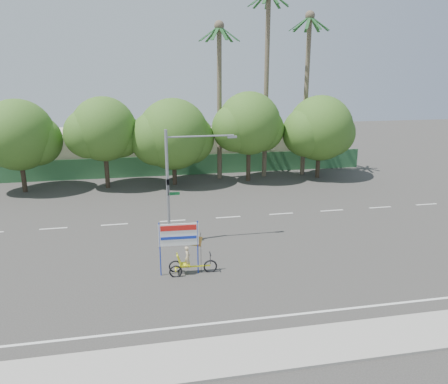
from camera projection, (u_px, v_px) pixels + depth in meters
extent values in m
plane|color=#33302D|center=(222.00, 268.00, 23.58)|extent=(120.00, 120.00, 0.00)
cube|color=gray|center=(259.00, 352.00, 16.48)|extent=(50.00, 2.40, 0.12)
cube|color=#336B3D|center=(182.00, 165.00, 43.59)|extent=(38.00, 0.08, 2.00)
cube|color=beige|center=(82.00, 151.00, 45.72)|extent=(12.00, 8.00, 4.00)
cube|color=beige|center=(248.00, 147.00, 49.09)|extent=(14.00, 8.00, 3.60)
cylinder|color=#473828|center=(23.00, 172.00, 37.50)|extent=(0.40, 0.40, 3.52)
sphere|color=#284F17|center=(18.00, 135.00, 36.62)|extent=(6.00, 6.00, 6.00)
sphere|color=#284F17|center=(37.00, 140.00, 37.30)|extent=(4.32, 4.32, 4.32)
sphere|color=#284F17|center=(0.00, 140.00, 36.22)|extent=(4.56, 4.56, 4.56)
cylinder|color=#473828|center=(107.00, 167.00, 38.76)|extent=(0.40, 0.40, 3.74)
sphere|color=#284F17|center=(104.00, 129.00, 37.82)|extent=(5.60, 5.60, 5.60)
sphere|color=#284F17|center=(119.00, 135.00, 38.50)|extent=(4.03, 4.03, 4.03)
sphere|color=#284F17|center=(89.00, 134.00, 37.45)|extent=(4.26, 4.26, 4.26)
cylinder|color=#473828|center=(174.00, 167.00, 39.92)|extent=(0.40, 0.40, 3.30)
sphere|color=#284F17|center=(173.00, 134.00, 39.10)|extent=(6.40, 6.40, 6.40)
sphere|color=#284F17|center=(189.00, 139.00, 39.79)|extent=(4.61, 4.61, 4.61)
sphere|color=#284F17|center=(157.00, 138.00, 38.68)|extent=(4.86, 4.86, 4.86)
cylinder|color=#473828|center=(248.00, 161.00, 41.13)|extent=(0.40, 0.40, 3.87)
sphere|color=#284F17|center=(249.00, 123.00, 40.17)|extent=(5.80, 5.80, 5.80)
sphere|color=#284F17|center=(262.00, 129.00, 40.86)|extent=(4.18, 4.18, 4.18)
sphere|color=#284F17|center=(236.00, 128.00, 39.79)|extent=(4.41, 4.41, 4.41)
cylinder|color=#473828|center=(318.00, 160.00, 42.48)|extent=(0.40, 0.40, 3.43)
sphere|color=#284F17|center=(320.00, 128.00, 41.63)|extent=(6.20, 6.20, 6.20)
sphere|color=#284F17|center=(332.00, 133.00, 42.32)|extent=(4.46, 4.46, 4.46)
sphere|color=#284F17|center=(307.00, 132.00, 41.22)|extent=(4.71, 4.71, 4.71)
cylinder|color=#70604C|center=(266.00, 88.00, 41.11)|extent=(0.44, 0.44, 17.00)
cube|color=#1C4C21|center=(274.00, 0.00, 39.66)|extent=(1.65, 1.44, 1.36)
cube|color=#1C4C21|center=(267.00, 0.00, 39.86)|extent=(0.61, 1.93, 1.36)
cube|color=#1C4C21|center=(261.00, 0.00, 39.64)|extent=(1.20, 1.80, 1.36)
cylinder|color=#70604C|center=(306.00, 99.00, 42.12)|extent=(0.44, 0.44, 15.00)
sphere|color=#70604C|center=(310.00, 16.00, 40.06)|extent=(0.90, 0.90, 0.90)
cube|color=#1C4C21|center=(319.00, 23.00, 40.42)|extent=(1.91, 0.28, 1.36)
cube|color=#1C4C21|center=(314.00, 24.00, 40.95)|extent=(1.65, 1.44, 1.36)
cube|color=#1C4C21|center=(308.00, 24.00, 41.15)|extent=(0.61, 1.93, 1.36)
cube|color=#1C4C21|center=(302.00, 24.00, 40.92)|extent=(1.20, 1.80, 1.36)
cube|color=#1C4C21|center=(299.00, 23.00, 40.38)|extent=(1.89, 0.92, 1.36)
cube|color=#1C4C21|center=(302.00, 23.00, 39.77)|extent=(1.89, 0.92, 1.36)
cube|color=#1C4C21|center=(308.00, 22.00, 39.39)|extent=(1.20, 1.80, 1.36)
cube|color=#1C4C21|center=(315.00, 22.00, 39.40)|extent=(0.61, 1.93, 1.36)
cube|color=#1C4C21|center=(320.00, 23.00, 39.80)|extent=(1.65, 1.44, 1.36)
cylinder|color=#70604C|center=(219.00, 105.00, 40.70)|extent=(0.44, 0.44, 14.00)
sphere|color=#70604C|center=(219.00, 26.00, 38.77)|extent=(0.90, 0.90, 0.90)
cube|color=#1C4C21|center=(230.00, 34.00, 39.12)|extent=(1.91, 0.28, 1.36)
cube|color=#1C4C21|center=(226.00, 34.00, 39.66)|extent=(1.65, 1.44, 1.36)
cube|color=#1C4C21|center=(219.00, 34.00, 39.86)|extent=(0.61, 1.93, 1.36)
cube|color=#1C4C21|center=(212.00, 34.00, 39.63)|extent=(1.20, 1.80, 1.36)
cube|color=#1C4C21|center=(209.00, 33.00, 39.09)|extent=(1.89, 0.92, 1.36)
cube|color=#1C4C21|center=(210.00, 33.00, 38.48)|extent=(1.89, 0.92, 1.36)
cube|color=#1C4C21|center=(216.00, 33.00, 38.09)|extent=(1.20, 1.80, 1.36)
cube|color=#1C4C21|center=(223.00, 33.00, 38.11)|extent=(0.61, 1.93, 1.36)
cube|color=#1C4C21|center=(228.00, 33.00, 38.51)|extent=(1.65, 1.44, 1.36)
cylinder|color=gray|center=(170.00, 242.00, 26.88)|extent=(1.10, 1.10, 0.10)
cylinder|color=gray|center=(168.00, 188.00, 25.93)|extent=(0.18, 0.18, 7.00)
cylinder|color=gray|center=(200.00, 136.00, 25.46)|extent=(4.00, 0.10, 0.10)
cube|color=gray|center=(232.00, 137.00, 25.83)|extent=(0.55, 0.20, 0.12)
imported|color=black|center=(168.00, 188.00, 25.69)|extent=(0.16, 0.20, 1.00)
cube|color=#14662D|center=(174.00, 194.00, 26.09)|extent=(0.70, 0.04, 0.18)
torus|color=black|center=(210.00, 266.00, 22.98)|extent=(0.73, 0.12, 0.73)
torus|color=black|center=(175.00, 267.00, 23.01)|extent=(0.68, 0.11, 0.68)
torus|color=black|center=(176.00, 272.00, 22.44)|extent=(0.68, 0.11, 0.68)
cube|color=yellow|center=(193.00, 266.00, 22.83)|extent=(1.83, 0.15, 0.06)
cube|color=yellow|center=(175.00, 269.00, 22.72)|extent=(0.09, 0.65, 0.05)
cube|color=yellow|center=(185.00, 264.00, 22.73)|extent=(0.56, 0.48, 0.06)
cube|color=yellow|center=(179.00, 259.00, 22.61)|extent=(0.26, 0.46, 0.58)
cylinder|color=black|center=(210.00, 259.00, 22.86)|extent=(0.03, 0.03, 0.59)
cube|color=black|center=(210.00, 254.00, 22.78)|extent=(0.07, 0.49, 0.04)
imported|color=#CCB284|center=(188.00, 257.00, 22.64)|extent=(0.30, 0.44, 1.16)
cylinder|color=#1830B5|center=(160.00, 249.00, 22.31)|extent=(0.06, 0.06, 2.91)
cylinder|color=#1830B5|center=(198.00, 247.00, 22.58)|extent=(0.06, 0.06, 2.91)
cube|color=white|center=(179.00, 235.00, 22.23)|extent=(2.05, 0.15, 1.18)
cube|color=red|center=(178.00, 228.00, 22.09)|extent=(1.83, 0.10, 0.28)
cube|color=#1830B5|center=(179.00, 238.00, 22.24)|extent=(1.83, 0.10, 0.15)
cylinder|color=black|center=(201.00, 253.00, 22.69)|extent=(0.02, 0.02, 2.26)
cube|color=red|center=(193.00, 241.00, 22.44)|extent=(0.95, 0.07, 0.71)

